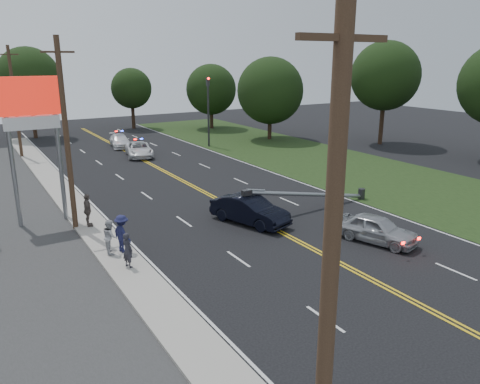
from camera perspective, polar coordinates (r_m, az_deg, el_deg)
ground at (r=21.02m, az=14.41°, el=-9.62°), size 120.00×120.00×0.00m
sidewalk at (r=25.27m, az=-16.63°, el=-5.20°), size 1.80×70.00×0.12m
grass_verge at (r=36.87m, az=18.25°, el=1.24°), size 12.00×80.00×0.01m
centerline_yellow at (r=28.32m, az=-0.02°, el=-2.29°), size 0.36×80.00×0.00m
pylon_sign at (r=27.38m, az=-24.12°, el=8.54°), size 3.20×0.35×8.00m
traffic_signal at (r=48.62m, az=-3.89°, el=10.47°), size 0.28×0.41×7.05m
fallen_streetlight at (r=28.85m, az=9.19°, el=-0.27°), size 9.36×0.44×1.91m
utility_pole_near at (r=7.87m, az=10.70°, el=-13.57°), size 1.60×0.28×10.00m
utility_pole_mid at (r=25.74m, az=-20.41°, el=6.47°), size 1.60×0.28×10.00m
utility_pole_far at (r=47.40m, az=-25.76°, el=9.86°), size 1.60×0.28×10.00m
tree_6 at (r=58.58m, az=-24.36°, el=12.49°), size 6.93×6.93×10.14m
tree_7 at (r=62.71m, az=-13.10°, el=12.20°), size 5.11×5.11×7.70m
tree_8 at (r=61.53m, az=-3.54°, el=12.37°), size 6.40×6.40×8.19m
tree_9 at (r=53.00m, az=3.71°, el=12.22°), size 7.33×7.33×9.07m
tree_13 at (r=51.86m, az=17.31°, el=13.36°), size 7.09×7.09×10.66m
crashed_sedan at (r=26.02m, az=1.19°, el=-2.21°), size 3.06×4.97×1.55m
waiting_sedan at (r=24.42m, az=16.33°, el=-4.33°), size 2.83×4.39×1.39m
emergency_a at (r=44.84m, az=-12.21°, el=5.10°), size 3.22×5.19×1.34m
emergency_b at (r=50.17m, az=-14.43°, el=6.06°), size 2.46×4.63×1.28m
bystander_a at (r=20.98m, az=-13.55°, el=-6.88°), size 0.55×0.67×1.58m
bystander_b at (r=22.64m, az=-15.54°, el=-5.24°), size 0.75×0.89×1.63m
bystander_c at (r=22.62m, az=-14.17°, el=-4.92°), size 0.96×1.30×1.80m
bystander_d at (r=26.48m, az=-18.08°, el=-2.13°), size 0.56×1.10×1.81m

